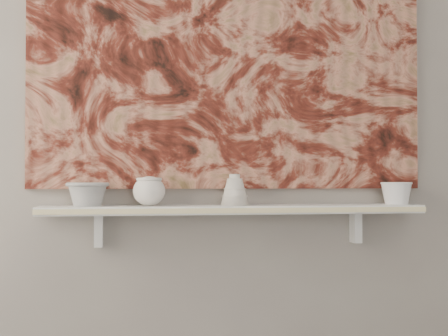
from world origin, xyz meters
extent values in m
plane|color=gray|center=(0.00, 1.60, 1.35)|extent=(3.60, 0.00, 3.60)
cube|color=silver|center=(0.00, 1.51, 0.92)|extent=(1.40, 0.18, 0.03)
cube|color=beige|center=(0.00, 1.41, 0.92)|extent=(1.40, 0.01, 0.02)
cube|color=silver|center=(-0.49, 1.57, 0.84)|extent=(0.03, 0.06, 0.12)
cube|color=silver|center=(0.49, 1.57, 0.84)|extent=(0.03, 0.06, 0.12)
cube|color=maroon|center=(0.00, 1.59, 1.54)|extent=(1.50, 0.02, 1.10)
cube|color=black|center=(0.45, 1.57, 1.23)|extent=(0.09, 0.00, 0.08)
camera|label=1|loc=(-0.40, -0.74, 1.02)|focal=50.00mm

